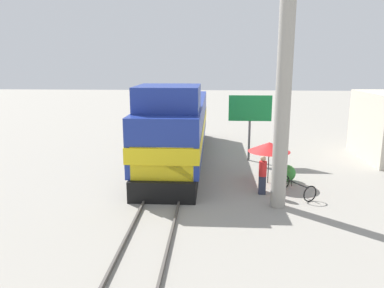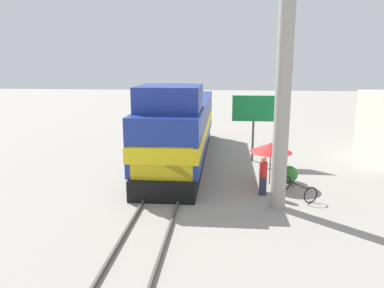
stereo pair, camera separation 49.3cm
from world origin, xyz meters
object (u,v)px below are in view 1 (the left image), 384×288
Objects in this scene: locomotive at (177,129)px; vendor_umbrella at (269,147)px; bicycle at (296,187)px; billboard_sign at (250,112)px; person_bystander at (263,173)px; utility_pole at (285,66)px.

locomotive is 7.34× the size of vendor_umbrella.
vendor_umbrella reaches higher than bicycle.
billboard_sign reaches higher than vendor_umbrella.
person_bystander is (0.06, -5.74, -1.94)m from billboard_sign.
utility_pole reaches higher than person_bystander.
locomotive is 8.47× the size of person_bystander.
billboard_sign is 2.06× the size of bicycle.
locomotive is at bearing 128.26° from person_bystander.
locomotive reaches higher than person_bystander.
vendor_umbrella is at bearing 73.20° from person_bystander.
billboard_sign is at bearing 4.91° from locomotive.
utility_pole is at bearing -85.84° from billboard_sign.
billboard_sign is (4.18, 0.36, 0.98)m from locomotive.
billboard_sign is 2.20× the size of person_bystander.
billboard_sign is (-0.54, 4.16, 1.10)m from vendor_umbrella.
locomotive is at bearing -175.09° from billboard_sign.
locomotive is 8.04m from bicycle.
utility_pole is (4.70, -6.76, 3.62)m from locomotive.
locomotive reaches higher than billboard_sign.
vendor_umbrella is 1.15× the size of person_bystander.
utility_pole reaches higher than billboard_sign.
bicycle is (0.97, -1.66, -1.41)m from vendor_umbrella.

